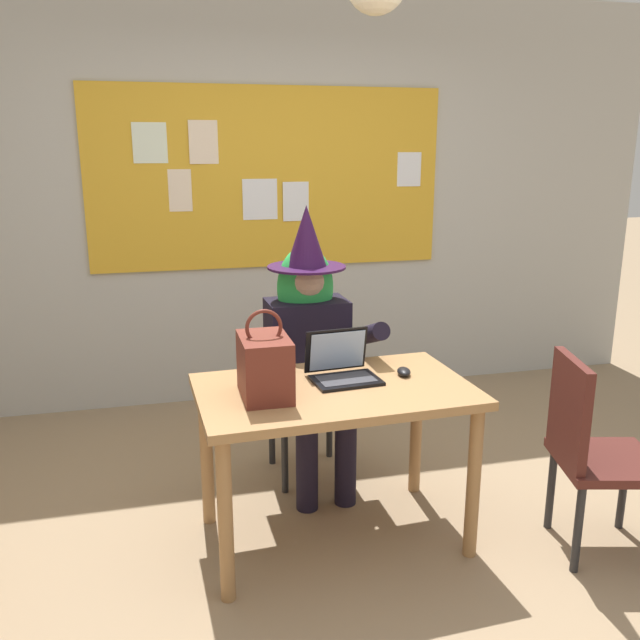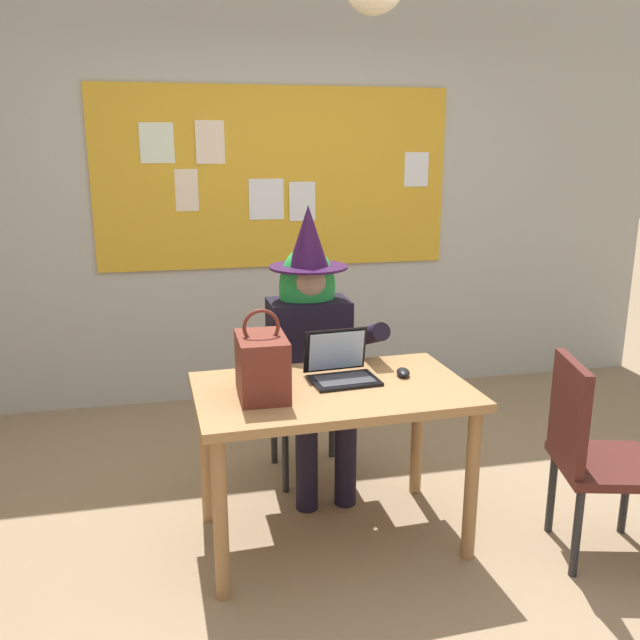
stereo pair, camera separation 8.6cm
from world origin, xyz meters
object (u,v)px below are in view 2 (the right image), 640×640
at_px(chair_extra_corner, 591,449).
at_px(handbag, 262,365).
at_px(desk_main, 333,409).
at_px(person_costumed, 311,335).
at_px(laptop, 341,368).
at_px(computer_mouse, 403,372).
at_px(chair_at_desk, 306,381).

bearing_deg(chair_extra_corner, handbag, -179.09).
relative_size(desk_main, person_costumed, 0.83).
bearing_deg(chair_extra_corner, laptop, 169.71).
distance_m(handbag, chair_extra_corner, 1.46).
bearing_deg(desk_main, laptop, 57.09).
height_order(desk_main, handbag, handbag).
distance_m(person_costumed, computer_mouse, 0.62).
height_order(chair_at_desk, laptop, laptop).
height_order(chair_at_desk, chair_extra_corner, chair_at_desk).
height_order(desk_main, computer_mouse, computer_mouse).
height_order(computer_mouse, handbag, handbag).
bearing_deg(handbag, chair_at_desk, 65.85).
distance_m(desk_main, computer_mouse, 0.38).
bearing_deg(desk_main, computer_mouse, 12.03).
xyz_separation_m(desk_main, handbag, (-0.31, -0.03, 0.24)).
bearing_deg(handbag, computer_mouse, 9.23).
relative_size(person_costumed, chair_extra_corner, 1.64).
xyz_separation_m(computer_mouse, handbag, (-0.66, -0.11, 0.12)).
height_order(person_costumed, computer_mouse, person_costumed).
height_order(laptop, computer_mouse, laptop).
height_order(laptop, chair_extra_corner, laptop).
xyz_separation_m(person_costumed, computer_mouse, (0.32, -0.52, -0.05)).
xyz_separation_m(desk_main, chair_at_desk, (0.03, 0.72, -0.12)).
bearing_deg(chair_at_desk, person_costumed, 0.29).
relative_size(desk_main, computer_mouse, 11.78).
bearing_deg(chair_extra_corner, computer_mouse, 162.91).
relative_size(chair_at_desk, laptop, 2.89).
xyz_separation_m(desk_main, computer_mouse, (0.35, 0.07, 0.12)).
distance_m(person_costumed, handbag, 0.72).
bearing_deg(computer_mouse, chair_at_desk, 128.94).
distance_m(computer_mouse, handbag, 0.68).
relative_size(person_costumed, handbag, 3.91).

